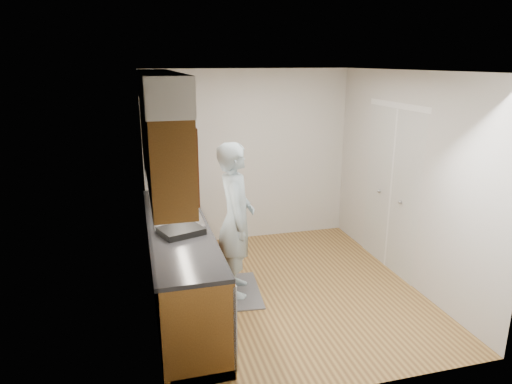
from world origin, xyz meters
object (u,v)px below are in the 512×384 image
soap_bottle_b (171,194)px  steel_can (184,196)px  soap_bottle_c (178,195)px  soap_bottle_a (177,197)px  dish_rack (181,231)px  person (236,210)px

soap_bottle_b → steel_can: (0.16, -0.01, -0.04)m
soap_bottle_b → soap_bottle_c: size_ratio=1.02×
soap_bottle_a → soap_bottle_b: bearing=99.4°
soap_bottle_b → steel_can: bearing=-4.7°
soap_bottle_b → dish_rack: bearing=-90.0°
soap_bottle_c → steel_can: bearing=32.6°
soap_bottle_b → steel_can: 0.16m
person → dish_rack: bearing=132.3°
soap_bottle_a → soap_bottle_b: size_ratio=1.38×
steel_can → soap_bottle_b: bearing=175.3°
steel_can → soap_bottle_c: bearing=-147.4°
dish_rack → person: bearing=11.5°
steel_can → soap_bottle_a: bearing=-111.7°
soap_bottle_b → soap_bottle_c: (0.09, -0.06, -0.00)m
soap_bottle_c → dish_rack: size_ratio=0.45×
soap_bottle_a → steel_can: bearing=68.3°
person → soap_bottle_b: 0.99m
soap_bottle_a → soap_bottle_c: bearing=80.2°
soap_bottle_c → steel_can: soap_bottle_c is taller
soap_bottle_b → dish_rack: (0.00, -1.14, -0.06)m
soap_bottle_a → person: bearing=-37.6°
soap_bottle_a → steel_can: (0.11, 0.27, -0.07)m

